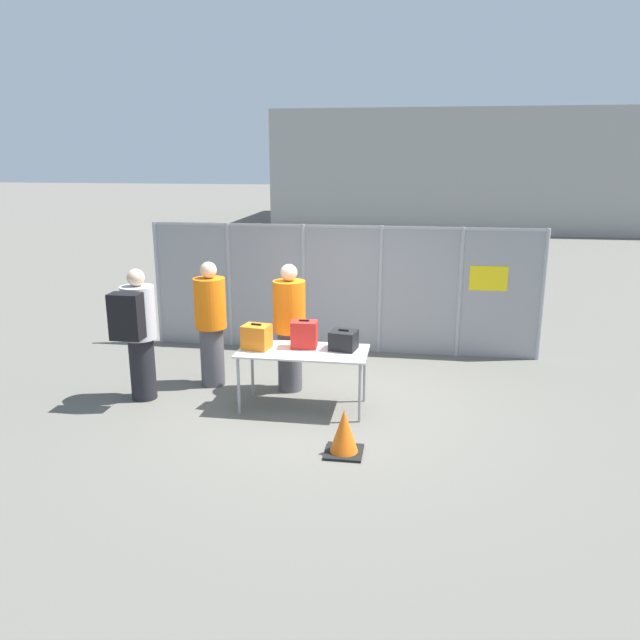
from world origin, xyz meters
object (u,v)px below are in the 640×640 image
at_px(suitcase_red, 304,335).
at_px(security_worker_near, 290,326).
at_px(traffic_cone, 344,433).
at_px(suitcase_orange, 257,337).
at_px(traveler_hooded, 138,330).
at_px(utility_trailer, 401,312).
at_px(security_worker_far, 211,322).
at_px(suitcase_black, 344,340).
at_px(inspection_table, 303,355).

distance_m(suitcase_red, security_worker_near, 0.60).
bearing_deg(traffic_cone, suitcase_orange, 137.28).
bearing_deg(traveler_hooded, utility_trailer, 51.87).
bearing_deg(suitcase_red, security_worker_far, 159.55).
xyz_separation_m(suitcase_orange, security_worker_far, (-0.85, 0.67, -0.02)).
bearing_deg(traveler_hooded, suitcase_red, 7.63).
height_order(traveler_hooded, traffic_cone, traveler_hooded).
bearing_deg(traveler_hooded, suitcase_black, 6.85).
height_order(suitcase_orange, traveler_hooded, traveler_hooded).
bearing_deg(security_worker_far, inspection_table, 173.23).
bearing_deg(inspection_table, traveler_hooded, -178.19).
height_order(suitcase_red, security_worker_near, security_worker_near).
height_order(security_worker_far, traffic_cone, security_worker_far).
bearing_deg(utility_trailer, security_worker_far, -129.61).
bearing_deg(suitcase_red, security_worker_near, 120.30).
distance_m(suitcase_red, utility_trailer, 3.93).
bearing_deg(suitcase_black, traffic_cone, -82.67).
height_order(inspection_table, suitcase_black, suitcase_black).
relative_size(suitcase_orange, suitcase_black, 1.01).
height_order(security_worker_far, utility_trailer, security_worker_far).
bearing_deg(security_worker_far, security_worker_near, -163.85).
bearing_deg(traffic_cone, traveler_hooded, 158.51).
bearing_deg(inspection_table, security_worker_near, 115.91).
relative_size(suitcase_black, security_worker_far, 0.21).
distance_m(security_worker_far, traffic_cone, 2.92).
height_order(suitcase_black, security_worker_far, security_worker_far).
bearing_deg(traffic_cone, security_worker_far, 138.87).
bearing_deg(suitcase_black, suitcase_orange, -172.97).
distance_m(utility_trailer, traffic_cone, 5.06).
height_order(suitcase_orange, suitcase_red, suitcase_red).
bearing_deg(suitcase_black, inspection_table, -167.16).
height_order(traveler_hooded, security_worker_near, security_worker_near).
relative_size(utility_trailer, traffic_cone, 8.22).
xyz_separation_m(suitcase_red, security_worker_far, (-1.45, 0.54, -0.04)).
height_order(inspection_table, security_worker_far, security_worker_far).
xyz_separation_m(suitcase_red, utility_trailer, (1.17, 3.71, -0.58)).
bearing_deg(security_worker_far, utility_trailer, -112.21).
distance_m(suitcase_orange, suitcase_black, 1.13).
xyz_separation_m(inspection_table, utility_trailer, (1.17, 3.82, -0.33)).
bearing_deg(security_worker_near, suitcase_red, 137.87).
distance_m(security_worker_near, utility_trailer, 3.55).
height_order(utility_trailer, traffic_cone, utility_trailer).
distance_m(inspection_table, security_worker_far, 1.61).
distance_m(suitcase_orange, security_worker_near, 0.72).
relative_size(security_worker_far, traffic_cone, 3.43).
height_order(inspection_table, utility_trailer, inspection_table).
bearing_deg(suitcase_orange, suitcase_black, 7.03).
xyz_separation_m(suitcase_orange, suitcase_black, (1.12, 0.14, -0.03)).
xyz_separation_m(security_worker_near, traffic_cone, (0.99, -1.84, -0.69)).
bearing_deg(traffic_cone, suitcase_red, 117.41).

